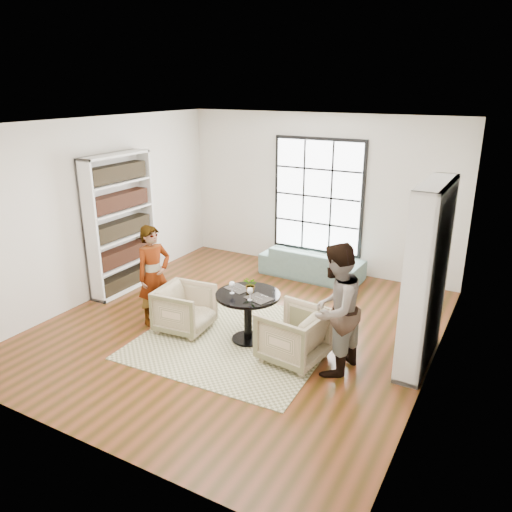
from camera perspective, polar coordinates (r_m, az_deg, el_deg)
The scene contains 16 objects.
ground at distance 7.65m, azimuth -1.84°, elevation -8.07°, with size 6.00×6.00×0.00m, color brown.
room_shell at distance 7.62m, azimuth 0.13°, elevation 2.03°, with size 6.00×6.01×6.00m.
rug at distance 7.32m, azimuth -2.18°, elevation -9.36°, with size 2.60×2.60×0.01m, color #C3BE92.
pedestal_table at distance 7.04m, azimuth -0.93°, elevation -5.82°, with size 0.91×0.91×0.73m.
sofa at distance 9.51m, azimuth 6.39°, elevation -0.78°, with size 1.92×0.75×0.56m, color gray.
armchair_left at distance 7.49m, azimuth -8.12°, elevation -5.99°, with size 0.73×0.75×0.68m, color tan.
armchair_right at distance 6.66m, azimuth 4.30°, elevation -8.97°, with size 0.78×0.80×0.73m, color tan.
person_left at distance 7.64m, azimuth -11.58°, elevation -2.17°, with size 0.56×0.37×1.54m, color gray.
person_right at distance 6.26m, azimuth 9.01°, elevation -6.08°, with size 0.83×0.65×1.71m, color gray.
placemat_left at distance 7.13m, azimuth -2.06°, elevation -3.73°, with size 0.34×0.26×0.01m, color #262421.
placemat_right at distance 6.81m, azimuth 0.33°, elevation -4.85°, with size 0.34×0.26×0.01m, color #262421.
cutlery_left at distance 7.12m, azimuth -2.06°, elevation -3.68°, with size 0.14×0.22×0.01m, color silver, non-canonical shape.
cutlery_right at distance 6.80m, azimuth 0.33°, elevation -4.80°, with size 0.14×0.22×0.01m, color silver, non-canonical shape.
wine_glass_left at distance 6.93m, azimuth -2.78°, elevation -3.29°, with size 0.08×0.08×0.18m.
wine_glass_right at distance 6.71m, azimuth -0.69°, elevation -4.02°, with size 0.08×0.08×0.19m.
flower_centerpiece at distance 6.95m, azimuth -0.59°, elevation -3.31°, with size 0.21×0.18×0.23m, color gray.
Camera 1 is at (3.50, -5.84, 3.49)m, focal length 35.00 mm.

